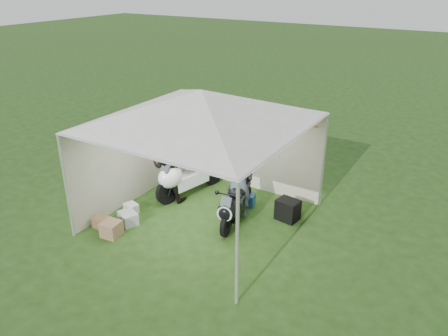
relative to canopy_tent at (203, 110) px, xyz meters
The scene contains 12 objects.
ground 2.58m from the canopy_tent, 89.22° to the right, with size 80.00×80.00×0.00m, color #203F12.
canopy_tent is the anchor object (origin of this frame).
motorcycle_white 2.36m from the canopy_tent, 143.17° to the left, with size 0.78×2.15×1.07m.
motorcycle_black 2.18m from the canopy_tent, 17.23° to the left, with size 0.63×1.85×0.92m.
paddock_stand 2.69m from the canopy_tent, 64.15° to the left, with size 0.40×0.25×0.30m, color blue.
person_dark_jacket 2.17m from the canopy_tent, 164.02° to the left, with size 0.82×0.64×1.69m, color black.
person_blue_jacket 1.80m from the canopy_tent, 30.95° to the left, with size 0.69×0.45×1.88m, color slate.
equipment_box 3.00m from the canopy_tent, 30.92° to the left, with size 0.48×0.39×0.48m, color black.
crate_0 2.97m from the canopy_tent, 141.26° to the right, with size 0.42×0.33×0.28m, color #B2B6BB.
crate_1 3.18m from the canopy_tent, 128.79° to the right, with size 0.37×0.37×0.33m, color #8F6B4C.
crate_2 3.02m from the canopy_tent, 158.19° to the right, with size 0.30×0.25×0.22m, color silver.
crate_3 3.34m from the canopy_tent, 139.31° to the right, with size 0.37×0.26×0.25m, color brown.
Camera 1 is at (4.86, -7.08, 5.14)m, focal length 35.00 mm.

